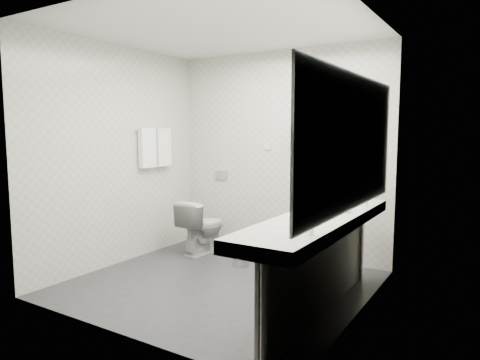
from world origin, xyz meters
The scene contains 31 objects.
floor centered at (0.00, 0.00, 0.00)m, with size 2.80×2.80×0.00m, color #26262B.
ceiling centered at (0.00, 0.00, 2.50)m, with size 2.80×2.80×0.00m, color silver.
wall_back centered at (0.00, 1.30, 1.25)m, with size 2.80×2.80×0.00m, color beige.
wall_front centered at (0.00, -1.30, 1.25)m, with size 2.80×2.80×0.00m, color beige.
wall_left centered at (-1.40, 0.00, 1.25)m, with size 2.60×2.60×0.00m, color beige.
wall_right centered at (1.40, 0.00, 1.25)m, with size 2.60×2.60×0.00m, color beige.
vanity_counter centered at (1.12, -0.20, 0.80)m, with size 0.55×2.20×0.10m, color silver.
vanity_panel centered at (1.15, -0.20, 0.38)m, with size 0.03×2.15×0.75m, color gray.
vanity_post_near centered at (1.18, -1.24, 0.38)m, with size 0.06×0.06×0.75m, color silver.
vanity_post_far centered at (1.18, 0.84, 0.38)m, with size 0.06×0.06×0.75m, color silver.
mirror centered at (1.39, -0.20, 1.45)m, with size 0.02×2.20×1.05m, color #B2BCC6.
basin_near centered at (1.12, -0.85, 0.83)m, with size 0.40×0.31×0.05m, color silver.
basin_far centered at (1.12, 0.45, 0.83)m, with size 0.40×0.31×0.05m, color silver.
faucet_near centered at (1.32, -0.85, 0.92)m, with size 0.04×0.04×0.15m, color silver.
faucet_far centered at (1.32, 0.45, 0.92)m, with size 0.04×0.04×0.15m, color silver.
soap_bottle_a centered at (1.17, -0.17, 0.90)m, with size 0.04×0.04×0.10m, color white.
soap_bottle_b centered at (1.09, 0.04, 0.90)m, with size 0.08×0.08×0.10m, color white.
soap_bottle_c centered at (1.12, -0.29, 0.92)m, with size 0.05×0.05×0.13m, color white.
glass_left centered at (1.28, 0.06, 0.91)m, with size 0.06×0.06×0.12m, color silver.
toilet centered at (-0.83, 0.82, 0.34)m, with size 0.38×0.67×0.68m, color silver.
flush_plate centered at (-0.85, 1.29, 0.95)m, with size 0.18×0.02×0.12m, color #B2B5BA.
pedal_bin centered at (-0.12, 0.61, 0.12)m, with size 0.18×0.18×0.25m, color #B2B5BA.
bin_lid centered at (-0.12, 0.61, 0.26)m, with size 0.18×0.18×0.01m, color #B2B5BA.
towel_rail centered at (-1.35, 0.55, 1.55)m, with size 0.02×0.02×0.62m, color silver.
towel_near centered at (-1.34, 0.41, 1.33)m, with size 0.07×0.24×0.48m, color white.
towel_far centered at (-1.34, 0.69, 1.33)m, with size 0.07×0.24×0.48m, color white.
dryer_cradle centered at (0.25, 1.27, 1.50)m, with size 0.10×0.04×0.14m, color #99989E.
dryer_barrel centered at (0.25, 1.20, 1.53)m, with size 0.08×0.08×0.14m, color #99989E.
dryer_cord centered at (0.25, 1.26, 1.25)m, with size 0.02×0.02×0.35m, color black.
switch_plate_a centered at (-0.15, 1.29, 1.35)m, with size 0.09×0.02×0.09m, color silver.
switch_plate_b centered at (0.55, 1.29, 1.35)m, with size 0.09×0.02×0.09m, color silver.
Camera 1 is at (2.40, -3.48, 1.53)m, focal length 32.38 mm.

